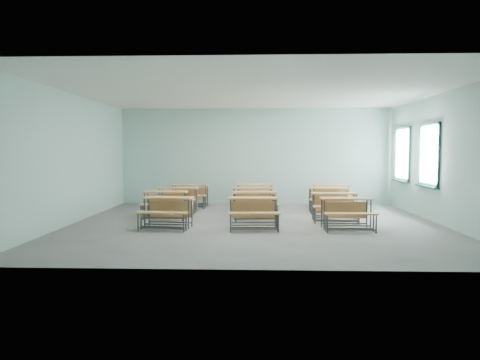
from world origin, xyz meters
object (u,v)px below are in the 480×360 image
(desk_unit_r2c1, at_px, (252,196))
(desk_unit_r0c1, at_px, (254,208))
(desk_unit_r1c1, at_px, (255,201))
(desk_unit_r1c2, at_px, (335,202))
(desk_unit_r2c0, at_px, (178,196))
(desk_unit_r3c0, at_px, (190,192))
(desk_unit_r0c2, at_px, (347,209))
(desk_unit_r3c1, at_px, (255,192))
(desk_unit_r0c0, at_px, (167,207))
(desk_unit_r2c2, at_px, (329,196))
(desk_unit_r1c0, at_px, (165,200))
(desk_unit_r3c2, at_px, (331,193))

(desk_unit_r2c1, bearing_deg, desk_unit_r0c1, -89.79)
(desk_unit_r1c1, bearing_deg, desk_unit_r1c2, -14.35)
(desk_unit_r2c0, bearing_deg, desk_unit_r3c0, 83.35)
(desk_unit_r0c2, xyz_separation_m, desk_unit_r1c2, (-0.07, 1.15, 0.00))
(desk_unit_r3c1, bearing_deg, desk_unit_r3c0, -179.93)
(desk_unit_r0c0, bearing_deg, desk_unit_r0c1, 5.70)
(desk_unit_r0c1, height_order, desk_unit_r1c1, same)
(desk_unit_r1c1, xyz_separation_m, desk_unit_r2c2, (2.14, 1.29, 0.00))
(desk_unit_r1c0, bearing_deg, desk_unit_r2c0, 82.53)
(desk_unit_r0c2, bearing_deg, desk_unit_r2c2, 87.24)
(desk_unit_r1c0, distance_m, desk_unit_r3c0, 2.26)
(desk_unit_r0c0, height_order, desk_unit_r3c0, same)
(desk_unit_r0c2, distance_m, desk_unit_r2c1, 3.38)
(desk_unit_r1c0, distance_m, desk_unit_r3c2, 5.27)
(desk_unit_r0c1, xyz_separation_m, desk_unit_r2c1, (-0.04, 2.57, 0.00))
(desk_unit_r0c0, xyz_separation_m, desk_unit_r3c0, (-0.03, 3.65, 0.00))
(desk_unit_r0c1, distance_m, desk_unit_r2c2, 3.44)
(desk_unit_r1c0, relative_size, desk_unit_r3c2, 0.96)
(desk_unit_r1c1, xyz_separation_m, desk_unit_r2c0, (-2.24, 1.14, 0.00))
(desk_unit_r1c1, relative_size, desk_unit_r2c1, 1.07)
(desk_unit_r1c1, bearing_deg, desk_unit_r2c2, 23.79)
(desk_unit_r2c2, bearing_deg, desk_unit_r3c1, 152.58)
(desk_unit_r2c0, height_order, desk_unit_r2c2, same)
(desk_unit_r0c2, distance_m, desk_unit_r3c0, 5.56)
(desk_unit_r2c0, distance_m, desk_unit_r3c2, 4.78)
(desk_unit_r2c1, height_order, desk_unit_r2c2, same)
(desk_unit_r1c0, bearing_deg, desk_unit_r0c1, -31.77)
(desk_unit_r1c1, bearing_deg, desk_unit_r3c2, 36.57)
(desk_unit_r1c2, relative_size, desk_unit_r2c1, 1.02)
(desk_unit_r0c0, relative_size, desk_unit_r0c2, 1.04)
(desk_unit_r1c1, bearing_deg, desk_unit_r2c1, 85.99)
(desk_unit_r1c1, distance_m, desk_unit_r2c1, 1.19)
(desk_unit_r1c1, relative_size, desk_unit_r3c2, 1.02)
(desk_unit_r3c1, bearing_deg, desk_unit_r1c0, -140.64)
(desk_unit_r2c0, xyz_separation_m, desk_unit_r2c1, (2.18, 0.05, 0.00))
(desk_unit_r0c2, relative_size, desk_unit_r3c1, 0.95)
(desk_unit_r1c0, height_order, desk_unit_r3c1, same)
(desk_unit_r0c2, distance_m, desk_unit_r2c2, 2.69)
(desk_unit_r0c1, bearing_deg, desk_unit_r1c0, 145.94)
(desk_unit_r1c2, height_order, desk_unit_r2c0, same)
(desk_unit_r2c1, bearing_deg, desk_unit_r1c2, -35.14)
(desk_unit_r0c2, relative_size, desk_unit_r2c0, 1.00)
(desk_unit_r1c2, bearing_deg, desk_unit_r3c1, 128.23)
(desk_unit_r1c2, bearing_deg, desk_unit_r2c0, 164.24)
(desk_unit_r1c0, bearing_deg, desk_unit_r3c1, 45.55)
(desk_unit_r0c0, bearing_deg, desk_unit_r3c2, 45.68)
(desk_unit_r2c0, relative_size, desk_unit_r3c0, 0.98)
(desk_unit_r1c1, distance_m, desk_unit_r2c2, 2.50)
(desk_unit_r0c2, relative_size, desk_unit_r2c2, 0.99)
(desk_unit_r2c1, height_order, desk_unit_r3c0, same)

